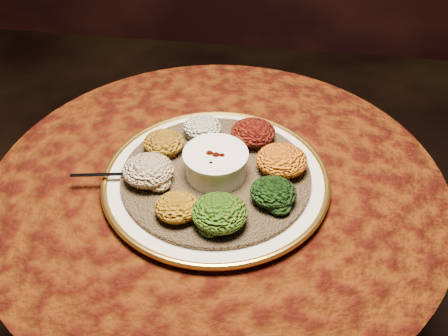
# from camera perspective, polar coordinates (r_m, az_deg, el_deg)

# --- Properties ---
(table) EXTENTS (0.96, 0.96, 0.73)m
(table) POSITION_cam_1_polar(r_m,az_deg,el_deg) (1.18, -0.71, -7.74)
(table) COLOR black
(table) RESTS_ON ground
(platter) EXTENTS (0.53, 0.53, 0.02)m
(platter) POSITION_cam_1_polar(r_m,az_deg,el_deg) (1.03, -0.93, -1.30)
(platter) COLOR beige
(platter) RESTS_ON table
(injera) EXTENTS (0.41, 0.41, 0.01)m
(injera) POSITION_cam_1_polar(r_m,az_deg,el_deg) (1.03, -0.93, -0.85)
(injera) COLOR brown
(injera) RESTS_ON platter
(stew_bowl) EXTENTS (0.13, 0.13, 0.05)m
(stew_bowl) POSITION_cam_1_polar(r_m,az_deg,el_deg) (1.00, -0.96, 0.71)
(stew_bowl) COLOR silver
(stew_bowl) RESTS_ON injera
(spoon) EXTENTS (0.15, 0.05, 0.01)m
(spoon) POSITION_cam_1_polar(r_m,az_deg,el_deg) (1.03, -10.77, -0.67)
(spoon) COLOR silver
(spoon) RESTS_ON injera
(portion_ayib) EXTENTS (0.08, 0.08, 0.04)m
(portion_ayib) POSITION_cam_1_polar(r_m,az_deg,el_deg) (1.11, -2.49, 4.66)
(portion_ayib) COLOR beige
(portion_ayib) RESTS_ON injera
(portion_kitfo) EXTENTS (0.10, 0.09, 0.05)m
(portion_kitfo) POSITION_cam_1_polar(r_m,az_deg,el_deg) (1.09, 3.36, 4.08)
(portion_kitfo) COLOR black
(portion_kitfo) RESTS_ON injera
(portion_tikil) EXTENTS (0.11, 0.10, 0.05)m
(portion_tikil) POSITION_cam_1_polar(r_m,az_deg,el_deg) (1.02, 6.62, 0.88)
(portion_tikil) COLOR #B77A0F
(portion_tikil) RESTS_ON injera
(portion_gomen) EXTENTS (0.09, 0.09, 0.04)m
(portion_gomen) POSITION_cam_1_polar(r_m,az_deg,el_deg) (0.96, 5.65, -2.78)
(portion_gomen) COLOR black
(portion_gomen) RESTS_ON injera
(portion_mixveg) EXTENTS (0.10, 0.10, 0.05)m
(portion_mixveg) POSITION_cam_1_polar(r_m,az_deg,el_deg) (0.91, -0.52, -5.15)
(portion_mixveg) COLOR maroon
(portion_mixveg) RESTS_ON injera
(portion_kik) EXTENTS (0.08, 0.08, 0.04)m
(portion_kik) POSITION_cam_1_polar(r_m,az_deg,el_deg) (0.93, -5.39, -4.47)
(portion_kik) COLOR #A2680E
(portion_kik) RESTS_ON injera
(portion_timatim) EXTENTS (0.10, 0.10, 0.05)m
(portion_timatim) POSITION_cam_1_polar(r_m,az_deg,el_deg) (1.00, -8.63, -0.27)
(portion_timatim) COLOR maroon
(portion_timatim) RESTS_ON injera
(portion_shiro) EXTENTS (0.09, 0.08, 0.04)m
(portion_shiro) POSITION_cam_1_polar(r_m,az_deg,el_deg) (1.07, -6.89, 2.89)
(portion_shiro) COLOR #915F11
(portion_shiro) RESTS_ON injera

